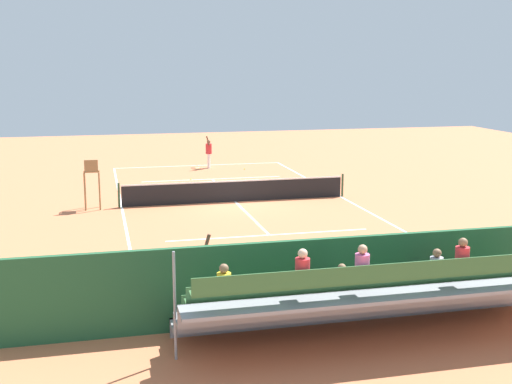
{
  "coord_description": "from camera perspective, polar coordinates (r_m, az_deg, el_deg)",
  "views": [
    {
      "loc": [
        5.92,
        28.57,
        6.13
      ],
      "look_at": [
        0.0,
        4.0,
        1.2
      ],
      "focal_mm": 46.64,
      "sensor_mm": 36.0,
      "label": 1
    }
  ],
  "objects": [
    {
      "name": "tennis_net",
      "position": [
        29.71,
        -1.81,
        0.11
      ],
      "size": [
        10.3,
        0.1,
        1.07
      ],
      "color": "black",
      "rests_on": "ground"
    },
    {
      "name": "umpire_chair",
      "position": [
        28.89,
        -13.91,
        1.12
      ],
      "size": [
        0.67,
        0.67,
        2.14
      ],
      "color": "olive",
      "rests_on": "ground"
    },
    {
      "name": "court_line_markings",
      "position": [
        29.85,
        -1.81,
        -0.81
      ],
      "size": [
        10.1,
        22.2,
        0.01
      ],
      "color": "white",
      "rests_on": "ground"
    },
    {
      "name": "line_judge",
      "position": [
        16.7,
        -4.04,
        -6.82
      ],
      "size": [
        0.4,
        0.55,
        1.93
      ],
      "color": "#232328",
      "rests_on": "ground"
    },
    {
      "name": "tennis_racket",
      "position": [
        39.35,
        -5.06,
        2.06
      ],
      "size": [
        0.58,
        0.4,
        0.03
      ],
      "color": "black",
      "rests_on": "ground"
    },
    {
      "name": "backdrop_wall",
      "position": [
        16.54,
        8.2,
        -7.15
      ],
      "size": [
        18.0,
        0.16,
        2.0
      ],
      "primitive_type": "cube",
      "color": "#235633",
      "rests_on": "ground"
    },
    {
      "name": "equipment_bag",
      "position": [
        17.85,
        11.52,
        -8.67
      ],
      "size": [
        0.9,
        0.36,
        0.36
      ],
      "primitive_type": "cube",
      "color": "#334C8C",
      "rests_on": "ground"
    },
    {
      "name": "ground_plane",
      "position": [
        29.81,
        -1.8,
        -0.83
      ],
      "size": [
        60.0,
        60.0,
        0.0
      ],
      "primitive_type": "plane",
      "color": "#CC7047"
    },
    {
      "name": "tennis_ball_far",
      "position": [
        38.76,
        -1.0,
        1.99
      ],
      "size": [
        0.07,
        0.07,
        0.07
      ],
      "primitive_type": "sphere",
      "color": "#CCDB33",
      "rests_on": "ground"
    },
    {
      "name": "tennis_ball_near",
      "position": [
        35.53,
        -5.6,
        1.1
      ],
      "size": [
        0.07,
        0.07,
        0.07
      ],
      "primitive_type": "sphere",
      "color": "#CCDB33",
      "rests_on": "ground"
    },
    {
      "name": "bleacher_stand",
      "position": [
        15.37,
        10.12,
        -8.82
      ],
      "size": [
        9.06,
        2.4,
        2.48
      ],
      "color": "gray",
      "rests_on": "ground"
    },
    {
      "name": "tennis_player",
      "position": [
        39.27,
        -4.07,
        3.53
      ],
      "size": [
        0.46,
        0.56,
        1.93
      ],
      "color": "white",
      "rests_on": "ground"
    },
    {
      "name": "courtside_bench",
      "position": [
        18.67,
        16.63,
        -6.8
      ],
      "size": [
        1.8,
        0.4,
        0.93
      ],
      "color": "#234C2D",
      "rests_on": "ground"
    }
  ]
}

